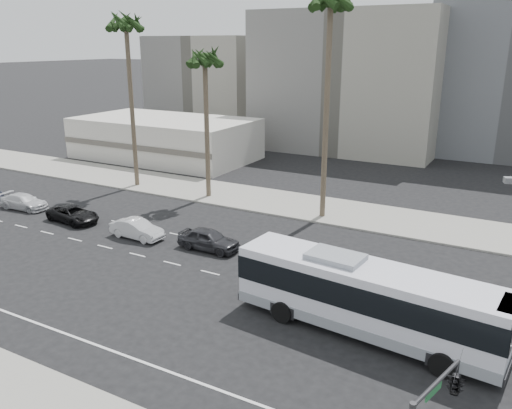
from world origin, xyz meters
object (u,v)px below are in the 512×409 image
Objects in this scene: car_d at (24,202)px; traffic_signal at (451,387)px; car_b at (137,229)px; palm_mid at (205,62)px; palm_far at (126,27)px; car_a at (209,239)px; car_c at (73,214)px; city_bus at (366,296)px; palm_near at (331,6)px.

traffic_signal is at bearing -115.68° from car_d.
palm_mid is (-1.31, 11.49, 11.63)m from car_b.
palm_mid is 0.81× the size of palm_far.
car_a is 0.27× the size of palm_far.
car_d is 40.14m from traffic_signal.
car_c is at bearing -75.41° from palm_far.
traffic_signal is at bearing -53.86° from city_bus.
city_bus is 35.47m from palm_far.
car_a is at bearing -112.78° from palm_near.
city_bus is at bearing -113.20° from car_a.
palm_near is 1.08× the size of palm_far.
traffic_signal is at bearing -117.56° from car_b.
car_d is (-13.47, 0.70, -0.05)m from car_b.
palm_far reaches higher than car_c.
palm_far is at bearing -23.65° from car_d.
palm_far reaches higher than car_b.
palm_near is at bearing 134.44° from traffic_signal.
palm_far is (3.56, 10.61, 14.67)m from car_d.
car_c is (-25.88, 4.98, -1.36)m from city_bus.
palm_near is (-13.64, 24.47, 12.26)m from traffic_signal.
city_bus is 3.02× the size of car_a.
palm_near reaches higher than palm_far.
car_b is (-5.93, -0.69, -0.06)m from car_a.
palm_near reaches higher than palm_mid.
city_bus is at bearing -95.16° from car_c.
palm_near is 20.26m from palm_far.
car_c is 17.14m from palm_mid.
car_d is 20.02m from palm_mid.
car_b is 21.93m from palm_near.
car_c is at bearing -117.23° from palm_mid.
car_b is at bearing -83.51° from palm_mid.
car_d is at bearing -108.56° from palm_far.
car_b is 0.23× the size of palm_near.
traffic_signal is 36.33m from palm_mid.
car_b is 0.31× the size of palm_mid.
car_c is (-7.05, 0.33, -0.05)m from car_b.
palm_far is at bearing -178.81° from palm_mid.
traffic_signal reaches higher than city_bus.
car_c is 6.43m from car_d.
car_c is 1.05× the size of car_d.
car_b reaches higher than car_c.
car_a is 0.99× the size of car_d.
car_c is 18.55m from palm_far.
car_a is 12.99m from car_c.
palm_mid is (12.16, 10.79, 11.68)m from car_d.
car_c reaches higher than car_d.
palm_near reaches higher than city_bus.
car_a is 19.40m from car_d.
palm_far reaches higher than traffic_signal.
palm_far is at bearing 20.33° from car_c.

